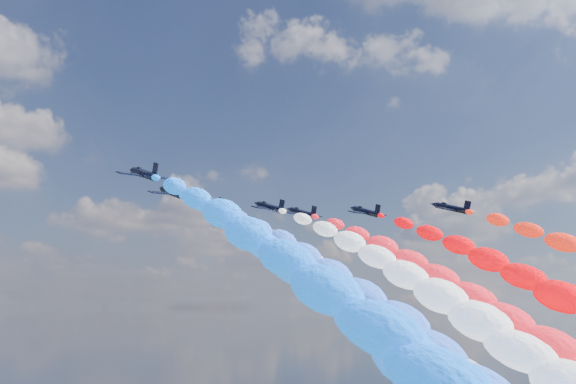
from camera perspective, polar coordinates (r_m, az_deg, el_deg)
jet_0 at (r=106.67m, az=-11.82°, el=1.49°), size 8.82×11.83×5.51m
trail_0 at (r=61.80m, az=5.14°, el=-12.39°), size 7.30×96.54×50.93m
jet_1 at (r=122.84m, az=-9.59°, el=-0.02°), size 8.47×11.59×5.51m
trail_1 at (r=78.81m, az=5.05°, el=-11.77°), size 7.30×96.54×50.93m
jet_2 at (r=137.48m, az=-6.38°, el=-1.10°), size 8.48×11.59×5.51m
trail_2 at (r=94.97m, az=7.40°, el=-11.34°), size 7.30×96.54×50.93m
jet_3 at (r=139.14m, az=-1.50°, el=-1.26°), size 9.15×12.07×5.51m
trail_3 at (r=99.54m, az=13.98°, el=-11.05°), size 7.30×96.54×50.93m
jet_4 at (r=152.08m, az=-5.24°, el=-1.93°), size 8.50×11.60×5.51m
trail_4 at (r=109.98m, az=7.11°, el=-11.09°), size 7.30×96.54×50.93m
jet_5 at (r=147.43m, az=1.19°, el=-1.73°), size 8.94×11.92×5.51m
trail_5 at (r=109.37m, az=16.39°, el=-10.79°), size 7.30×96.54×50.93m
jet_6 at (r=146.54m, az=6.45°, el=-1.62°), size 8.96×11.94×5.51m
jet_7 at (r=144.35m, az=13.37°, el=-1.30°), size 9.03×11.98×5.51m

